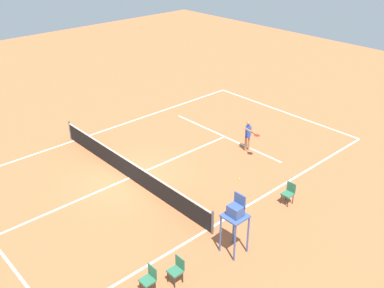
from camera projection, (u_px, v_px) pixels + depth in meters
name	position (u px, v px, depth m)	size (l,w,h in m)	color
ground_plane	(129.00, 178.00, 20.51)	(60.00, 60.00, 0.00)	#B76038
court_lines	(129.00, 178.00, 20.51)	(10.54, 23.57, 0.01)	white
tennis_net	(129.00, 169.00, 20.28)	(11.14, 0.10, 1.07)	#4C4C51
player_serving	(248.00, 134.00, 22.46)	(1.22, 0.79, 1.67)	#9E704C
tennis_ball	(239.00, 179.00, 20.37)	(0.07, 0.07, 0.07)	#CCE033
umpire_chair	(236.00, 215.00, 15.28)	(0.80, 0.80, 2.41)	#38518C
courtside_chair_near	(149.00, 278.00, 14.08)	(0.44, 0.46, 0.95)	#262626
courtside_chair_mid	(289.00, 192.00, 18.48)	(0.44, 0.46, 0.95)	#262626
courtside_chair_far	(177.00, 269.00, 14.45)	(0.44, 0.46, 0.95)	#262626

